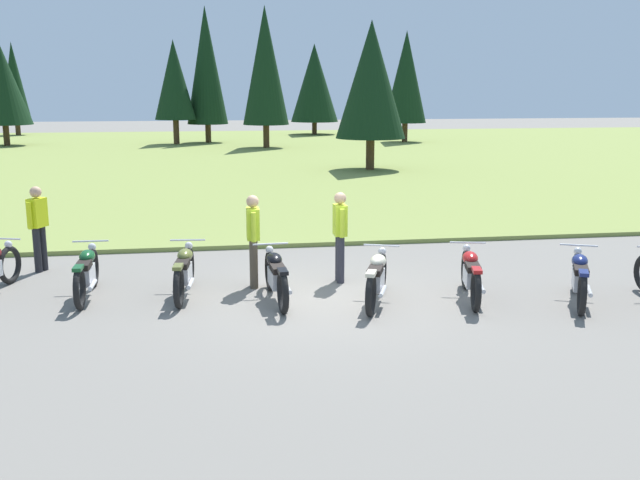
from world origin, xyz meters
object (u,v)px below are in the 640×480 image
rider_checking_bike (340,231)px  motorcycle_navy (579,277)px  motorcycle_red (471,274)px  motorcycle_british_green (87,272)px  rider_with_back_turned (38,223)px  rider_near_row_end (253,235)px  motorcycle_cream (377,278)px  motorcycle_olive (184,271)px  motorcycle_black (276,276)px

rider_checking_bike → motorcycle_navy: bearing=-28.2°
motorcycle_red → rider_checking_bike: size_ratio=1.24×
motorcycle_british_green → motorcycle_red: 6.52m
rider_checking_bike → rider_with_back_turned: 5.88m
motorcycle_british_green → motorcycle_navy: same height
rider_with_back_turned → rider_near_row_end: same height
motorcycle_cream → motorcycle_british_green: bearing=166.8°
motorcycle_navy → motorcycle_british_green: bearing=168.6°
motorcycle_navy → rider_checking_bike: 4.20m
motorcycle_olive → motorcycle_navy: size_ratio=1.08×
rider_near_row_end → motorcycle_olive: bearing=-162.7°
motorcycle_black → motorcycle_navy: size_ratio=1.08×
motorcycle_red → motorcycle_navy: bearing=-15.7°
motorcycle_british_green → motorcycle_black: size_ratio=1.00×
motorcycle_british_green → rider_near_row_end: rider_near_row_end is taller
rider_checking_bike → rider_with_back_turned: same height
motorcycle_red → motorcycle_navy: size_ratio=1.06×
motorcycle_cream → rider_near_row_end: size_ratio=1.20×
motorcycle_olive → motorcycle_cream: 3.30m
motorcycle_british_green → motorcycle_black: same height
motorcycle_british_green → motorcycle_olive: same height
motorcycle_navy → rider_checking_bike: size_ratio=1.17×
rider_checking_bike → rider_with_back_turned: size_ratio=1.00×
motorcycle_cream → motorcycle_red: same height
motorcycle_olive → motorcycle_red: 4.88m
motorcycle_cream → motorcycle_olive: bearing=163.2°
motorcycle_black → motorcycle_cream: (1.64, -0.39, 0.00)m
motorcycle_british_green → motorcycle_navy: size_ratio=1.08×
motorcycle_british_green → rider_near_row_end: (2.86, 0.21, 0.51)m
motorcycle_cream → rider_checking_bike: size_ratio=1.20×
rider_with_back_turned → rider_near_row_end: size_ratio=1.00×
motorcycle_red → motorcycle_cream: bearing=178.8°
motorcycle_black → rider_near_row_end: (-0.31, 0.94, 0.51)m
motorcycle_british_green → motorcycle_red: same height
rider_checking_bike → rider_near_row_end: bearing=-175.6°
motorcycle_navy → rider_with_back_turned: 10.01m
motorcycle_olive → motorcycle_cream: bearing=-16.8°
motorcycle_red → rider_checking_bike: rider_checking_bike is taller
motorcycle_cream → rider_near_row_end: bearing=145.6°
motorcycle_navy → rider_checking_bike: rider_checking_bike is taller
motorcycle_cream → rider_with_back_turned: bearing=152.1°
motorcycle_black → motorcycle_olive: bearing=159.8°
motorcycle_british_green → rider_checking_bike: (4.45, 0.33, 0.51)m
motorcycle_olive → rider_near_row_end: rider_near_row_end is taller
rider_near_row_end → motorcycle_black: bearing=-71.9°
motorcycle_black → rider_near_row_end: rider_near_row_end is taller
motorcycle_british_green → motorcycle_black: bearing=-13.0°
motorcycle_red → motorcycle_navy: (1.71, -0.48, 0.00)m
rider_checking_bike → rider_with_back_turned: bearing=163.1°
motorcycle_british_green → motorcycle_olive: 1.65m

